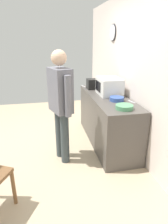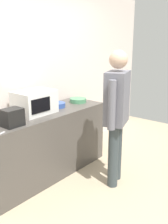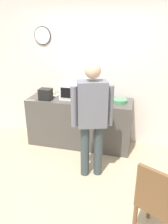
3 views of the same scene
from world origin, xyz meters
TOP-DOWN VIEW (x-y plane):
  - ground_plane at (0.00, 0.00)m, footprint 6.00×6.00m
  - back_wall at (-0.00, 1.60)m, footprint 5.40×0.13m
  - kitchen_counter at (-0.23, 1.22)m, footprint 1.90×0.62m
  - microwave at (-0.32, 1.27)m, footprint 0.50×0.39m
  - sandwich_plate at (-0.80, 1.34)m, footprint 0.24×0.24m
  - salad_bowl at (0.08, 1.27)m, footprint 0.23×0.23m
  - cereal_bowl at (0.50, 1.23)m, footprint 0.25×0.25m
  - toaster at (-0.82, 1.07)m, footprint 0.22×0.18m
  - fork_utensil at (0.19, 1.48)m, footprint 0.17×0.07m
  - person_standing at (0.20, 0.35)m, footprint 0.56×0.36m

SIDE VIEW (x-z plane):
  - ground_plane at x=0.00m, z-range 0.00..0.00m
  - kitchen_counter at x=-0.23m, z-range 0.00..0.89m
  - fork_utensil at x=0.19m, z-range 0.89..0.90m
  - sandwich_plate at x=-0.80m, z-range 0.88..0.95m
  - cereal_bowl at x=0.50m, z-range 0.89..0.96m
  - salad_bowl at x=0.08m, z-range 0.89..0.96m
  - toaster at x=-0.82m, z-range 0.89..1.09m
  - person_standing at x=0.20m, z-range 0.14..1.86m
  - microwave at x=-0.32m, z-range 0.89..1.19m
  - back_wall at x=0.00m, z-range 0.00..2.60m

